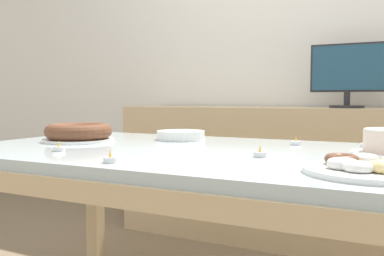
{
  "coord_description": "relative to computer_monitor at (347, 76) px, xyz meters",
  "views": [
    {
      "loc": [
        0.69,
        -1.37,
        0.92
      ],
      "look_at": [
        -0.09,
        0.19,
        0.8
      ],
      "focal_mm": 40.0,
      "sensor_mm": 36.0,
      "label": 1
    }
  ],
  "objects": [
    {
      "name": "dining_table",
      "position": [
        -0.38,
        -1.29,
        -0.4
      ],
      "size": [
        1.74,
        1.01,
        0.74
      ],
      "color": "silver",
      "rests_on": "ground"
    },
    {
      "name": "plate_stack",
      "position": [
        -0.56,
        -1.02,
        -0.29
      ],
      "size": [
        0.21,
        0.21,
        0.04
      ],
      "color": "white",
      "rests_on": "dining_table"
    },
    {
      "name": "wall_back",
      "position": [
        -0.38,
        0.3,
        0.24
      ],
      "size": [
        8.0,
        0.1,
        2.6
      ],
      "primitive_type": "cube",
      "color": "white",
      "rests_on": "ground"
    },
    {
      "name": "tealight_centre",
      "position": [
        -0.06,
        -1.01,
        -0.3
      ],
      "size": [
        0.04,
        0.04,
        0.04
      ],
      "color": "silver",
      "rests_on": "dining_table"
    },
    {
      "name": "computer_monitor",
      "position": [
        0.0,
        0.0,
        0.0
      ],
      "size": [
        0.42,
        0.2,
        0.38
      ],
      "color": "#262628",
      "rests_on": "sideboard"
    },
    {
      "name": "cake_golden_bundt",
      "position": [
        -0.92,
        -1.27,
        -0.28
      ],
      "size": [
        0.3,
        0.3,
        0.07
      ],
      "color": "white",
      "rests_on": "dining_table"
    },
    {
      "name": "tealight_left_edge",
      "position": [
        -0.42,
        -1.7,
        -0.3
      ],
      "size": [
        0.04,
        0.04,
        0.04
      ],
      "color": "silver",
      "rests_on": "dining_table"
    },
    {
      "name": "sideboard",
      "position": [
        -0.38,
        0.0,
        -0.62
      ],
      "size": [
        2.15,
        0.44,
        0.87
      ],
      "color": "#D1B284",
      "rests_on": "ground"
    },
    {
      "name": "pastry_platter",
      "position": [
        0.24,
        -1.56,
        -0.3
      ],
      "size": [
        0.32,
        0.32,
        0.04
      ],
      "color": "white",
      "rests_on": "dining_table"
    },
    {
      "name": "tealight_right_edge",
      "position": [
        0.19,
        -0.97,
        -0.3
      ],
      "size": [
        0.04,
        0.04,
        0.04
      ],
      "color": "silver",
      "rests_on": "dining_table"
    },
    {
      "name": "tealight_near_cakes",
      "position": [
        -0.75,
        -1.56,
        -0.3
      ],
      "size": [
        0.04,
        0.04,
        0.04
      ],
      "color": "silver",
      "rests_on": "dining_table"
    },
    {
      "name": "tealight_near_front",
      "position": [
        -0.08,
        -1.4,
        -0.3
      ],
      "size": [
        0.04,
        0.04,
        0.04
      ],
      "color": "silver",
      "rests_on": "dining_table"
    }
  ]
}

